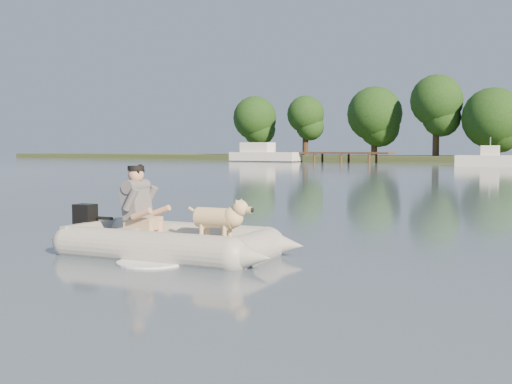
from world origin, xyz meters
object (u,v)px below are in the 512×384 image
Objects in this scene: dinghy at (175,215)px; cabin_cruiser at (265,152)px; dog at (216,221)px; man at (137,200)px; motorboat at (493,152)px; dock at (310,157)px.

dinghy is 59.13m from cabin_cruiser.
cabin_cruiser reaches higher than dinghy.
cabin_cruiser is (-31.33, 50.38, 0.54)m from dog.
man is 1.27m from dog.
cabin_cruiser is (-30.75, 50.51, 0.47)m from dinghy.
cabin_cruiser is (-30.10, 50.55, 0.30)m from man.
dog is 46.04m from motorboat.
man is 0.17× the size of motorboat.
motorboat is (19.88, -6.56, 0.58)m from dock.
dog is 0.11× the size of cabin_cruiser.
dog is at bearing -63.34° from cabin_cruiser.
dog is (1.24, 0.17, -0.24)m from man.
dinghy reaches higher than dock.
man reaches higher than dog.
man reaches higher than dinghy.
man is (25.69, -52.23, 0.20)m from dock.
dock is 2.31× the size of cabin_cruiser.
cabin_cruiser reaches higher than man.
dinghy is 0.61m from dog.
dinghy is (26.34, -52.19, 0.03)m from dock.
motorboat is (-6.46, 45.62, 0.55)m from dinghy.
dock is 20.95m from motorboat.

